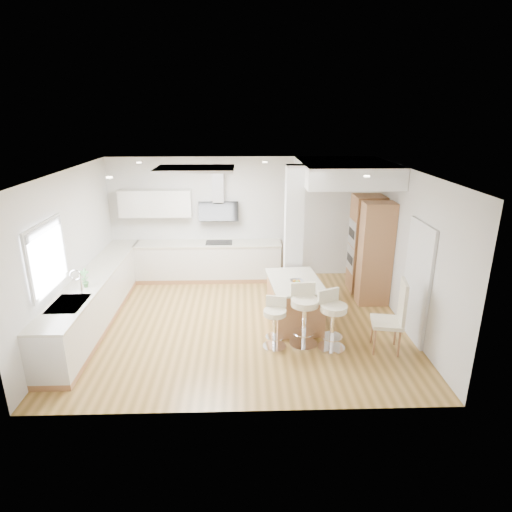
{
  "coord_description": "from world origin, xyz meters",
  "views": [
    {
      "loc": [
        0.05,
        -7.18,
        3.75
      ],
      "look_at": [
        0.29,
        0.4,
        1.18
      ],
      "focal_mm": 30.0,
      "sensor_mm": 36.0,
      "label": 1
    }
  ],
  "objects_px": {
    "bar_stool_b": "(304,312)",
    "dining_chair": "(395,314)",
    "peninsula": "(294,301)",
    "bar_stool_a": "(275,320)",
    "bar_stool_c": "(332,317)"
  },
  "relations": [
    {
      "from": "bar_stool_c",
      "to": "dining_chair",
      "type": "distance_m",
      "value": 0.99
    },
    {
      "from": "dining_chair",
      "to": "bar_stool_c",
      "type": "bearing_deg",
      "value": -175.34
    },
    {
      "from": "bar_stool_b",
      "to": "bar_stool_c",
      "type": "relative_size",
      "value": 1.05
    },
    {
      "from": "bar_stool_c",
      "to": "dining_chair",
      "type": "xyz_separation_m",
      "value": [
        0.98,
        -0.1,
        0.09
      ]
    },
    {
      "from": "bar_stool_c",
      "to": "dining_chair",
      "type": "relative_size",
      "value": 0.82
    },
    {
      "from": "bar_stool_b",
      "to": "bar_stool_c",
      "type": "height_order",
      "value": "bar_stool_b"
    },
    {
      "from": "peninsula",
      "to": "dining_chair",
      "type": "bearing_deg",
      "value": -40.6
    },
    {
      "from": "bar_stool_b",
      "to": "dining_chair",
      "type": "bearing_deg",
      "value": -13.7
    },
    {
      "from": "bar_stool_b",
      "to": "dining_chair",
      "type": "xyz_separation_m",
      "value": [
        1.43,
        -0.24,
        0.06
      ]
    },
    {
      "from": "bar_stool_c",
      "to": "bar_stool_b",
      "type": "bearing_deg",
      "value": 136.89
    },
    {
      "from": "peninsula",
      "to": "bar_stool_b",
      "type": "bearing_deg",
      "value": -90.84
    },
    {
      "from": "peninsula",
      "to": "bar_stool_a",
      "type": "height_order",
      "value": "peninsula"
    },
    {
      "from": "peninsula",
      "to": "bar_stool_c",
      "type": "height_order",
      "value": "bar_stool_c"
    },
    {
      "from": "bar_stool_a",
      "to": "bar_stool_c",
      "type": "relative_size",
      "value": 0.86
    },
    {
      "from": "bar_stool_a",
      "to": "bar_stool_c",
      "type": "height_order",
      "value": "bar_stool_c"
    }
  ]
}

